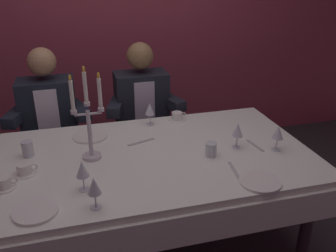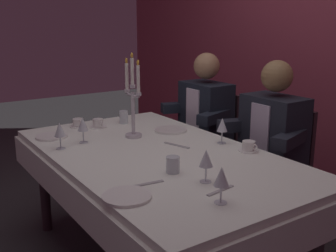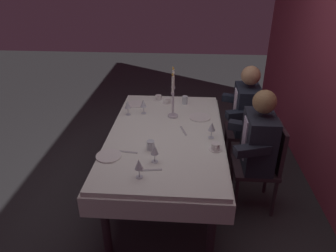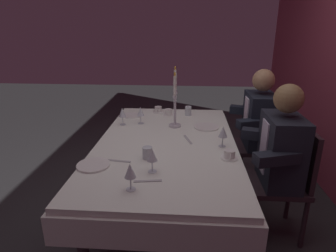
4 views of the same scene
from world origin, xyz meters
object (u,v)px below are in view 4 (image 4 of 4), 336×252
(coffee_cup_1, at_px, (168,112))
(seated_diner_0, at_px, (260,120))
(wine_glass_3, at_px, (152,155))
(wine_glass_4, at_px, (223,133))
(wine_glass_2, at_px, (122,113))
(dinner_plate_1, at_px, (93,165))
(wine_glass_0, at_px, (141,112))
(dinner_plate_0, at_px, (206,127))
(coffee_cup_0, at_px, (229,155))
(dinner_plate_2, at_px, (132,116))
(coffee_cup_2, at_px, (158,110))
(dining_table, at_px, (167,155))
(water_tumbler_0, at_px, (188,111))
(candelabra, at_px, (175,103))
(seated_diner_1, at_px, (282,150))
(water_tumbler_1, at_px, (147,153))
(wine_glass_1, at_px, (130,172))

(coffee_cup_1, xyz_separation_m, seated_diner_0, (0.10, 0.92, -0.03))
(wine_glass_3, height_order, wine_glass_4, same)
(wine_glass_2, bearing_deg, coffee_cup_1, 130.66)
(dinner_plate_1, relative_size, wine_glass_0, 1.35)
(wine_glass_2, height_order, wine_glass_3, same)
(dinner_plate_0, distance_m, wine_glass_3, 0.96)
(dinner_plate_0, relative_size, wine_glass_2, 1.39)
(coffee_cup_0, bearing_deg, dinner_plate_2, -137.01)
(coffee_cup_2, bearing_deg, dinner_plate_2, -56.90)
(dining_table, bearing_deg, water_tumbler_0, 166.78)
(wine_glass_4, bearing_deg, dinner_plate_2, -130.67)
(dinner_plate_2, bearing_deg, coffee_cup_2, 123.10)
(candelabra, bearing_deg, wine_glass_0, -100.86)
(seated_diner_0, bearing_deg, dinner_plate_1, -50.59)
(coffee_cup_0, relative_size, seated_diner_0, 0.11)
(dinner_plate_1, distance_m, coffee_cup_0, 0.94)
(dinner_plate_2, relative_size, water_tumbler_0, 2.15)
(wine_glass_0, distance_m, seated_diner_1, 1.28)
(wine_glass_4, xyz_separation_m, water_tumbler_1, (0.25, -0.55, -0.07))
(seated_diner_0, relative_size, seated_diner_1, 1.00)
(water_tumbler_0, xyz_separation_m, coffee_cup_2, (-0.09, -0.32, -0.02))
(coffee_cup_1, relative_size, coffee_cup_2, 1.00)
(dinner_plate_0, bearing_deg, candelabra, -92.09)
(dining_table, distance_m, dinner_plate_1, 0.66)
(wine_glass_0, relative_size, water_tumbler_0, 1.70)
(wine_glass_1, distance_m, coffee_cup_2, 1.56)
(wine_glass_3, bearing_deg, dining_table, 174.39)
(water_tumbler_1, relative_size, seated_diner_0, 0.07)
(candelabra, relative_size, wine_glass_0, 3.38)
(water_tumbler_0, relative_size, seated_diner_0, 0.08)
(seated_diner_1, bearing_deg, dinner_plate_2, -120.24)
(candelabra, bearing_deg, water_tumbler_0, 161.55)
(dinner_plate_1, bearing_deg, wine_glass_1, 48.51)
(dinner_plate_0, relative_size, wine_glass_0, 1.39)
(wine_glass_2, relative_size, coffee_cup_2, 1.24)
(candelabra, xyz_separation_m, dinner_plate_2, (-0.29, -0.46, -0.22))
(wine_glass_2, relative_size, wine_glass_4, 1.00)
(candelabra, xyz_separation_m, dinner_plate_0, (0.01, 0.29, -0.22))
(wine_glass_3, height_order, seated_diner_1, seated_diner_1)
(dinner_plate_1, distance_m, seated_diner_1, 1.39)
(coffee_cup_1, bearing_deg, wine_glass_1, -4.25)
(dining_table, height_order, coffee_cup_1, coffee_cup_1)
(wine_glass_2, relative_size, water_tumbler_0, 1.70)
(wine_glass_0, xyz_separation_m, coffee_cup_2, (-0.39, 0.12, -0.09))
(wine_glass_0, xyz_separation_m, wine_glass_1, (1.16, 0.13, -0.00))
(wine_glass_0, bearing_deg, water_tumbler_1, 12.65)
(dinner_plate_2, xyz_separation_m, seated_diner_1, (0.75, 1.29, -0.01))
(candelabra, height_order, wine_glass_0, candelabra)
(seated_diner_0, bearing_deg, wine_glass_0, -79.95)
(wine_glass_4, height_order, water_tumbler_0, wine_glass_4)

